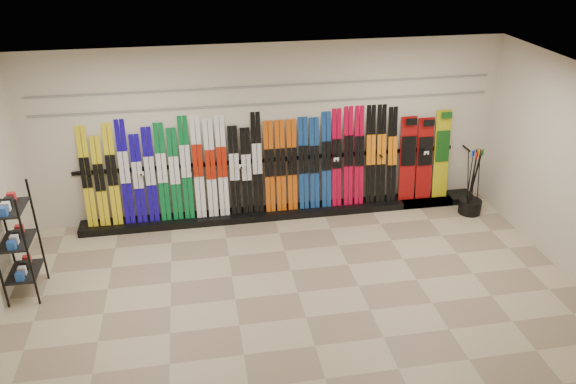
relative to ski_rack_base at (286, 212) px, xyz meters
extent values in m
plane|color=gray|center=(-0.22, -2.28, -0.06)|extent=(8.00, 8.00, 0.00)
plane|color=beige|center=(-0.22, 0.22, 1.44)|extent=(8.00, 0.00, 8.00)
plane|color=silver|center=(-0.22, -2.28, 2.94)|extent=(8.00, 8.00, 0.00)
cube|color=black|center=(0.00, 0.00, 0.00)|extent=(8.00, 0.40, 0.12)
cube|color=yellow|center=(-3.28, 0.08, 0.91)|extent=(0.17, 0.28, 1.69)
cube|color=yellow|center=(-3.08, 0.07, 0.82)|extent=(0.17, 0.26, 1.52)
cube|color=yellow|center=(-2.87, 0.09, 0.91)|extent=(0.17, 0.29, 1.71)
cube|color=#140794|center=(-2.67, 0.09, 0.94)|extent=(0.17, 0.30, 1.77)
cube|color=#140794|center=(-2.47, 0.07, 0.81)|extent=(0.17, 0.25, 1.51)
cube|color=#140794|center=(-2.27, 0.08, 0.86)|extent=(0.17, 0.27, 1.61)
cube|color=#09692B|center=(-2.07, 0.08, 0.89)|extent=(0.17, 0.28, 1.67)
cube|color=#09692B|center=(-1.87, 0.07, 0.84)|extent=(0.17, 0.26, 1.57)
cube|color=#09692B|center=(-1.68, 0.09, 0.97)|extent=(0.17, 0.30, 1.83)
cube|color=white|center=(-1.48, 0.09, 0.97)|extent=(0.17, 0.30, 1.83)
cube|color=white|center=(-1.27, 0.08, 0.89)|extent=(0.17, 0.28, 1.67)
cube|color=white|center=(-1.08, 0.09, 0.92)|extent=(0.17, 0.29, 1.73)
cube|color=black|center=(-0.87, 0.07, 0.83)|extent=(0.17, 0.26, 1.55)
cube|color=black|center=(-0.67, 0.07, 0.81)|extent=(0.17, 0.25, 1.50)
cube|color=black|center=(-0.48, 0.09, 0.94)|extent=(0.17, 0.29, 1.75)
cube|color=#CA520E|center=(-0.27, 0.08, 0.86)|extent=(0.17, 0.27, 1.59)
cube|color=#CA520E|center=(-0.08, 0.08, 0.86)|extent=(0.17, 0.27, 1.59)
cube|color=#CA520E|center=(0.12, 0.08, 0.86)|extent=(0.17, 0.27, 1.60)
cube|color=navy|center=(0.32, 0.08, 0.87)|extent=(0.17, 0.27, 1.62)
cube|color=navy|center=(0.52, 0.08, 0.86)|extent=(0.17, 0.27, 1.60)
cube|color=navy|center=(0.73, 0.08, 0.90)|extent=(0.17, 0.28, 1.69)
cube|color=#B80429|center=(0.92, 0.09, 0.93)|extent=(0.17, 0.29, 1.73)
cube|color=#B80429|center=(1.13, 0.09, 0.96)|extent=(0.17, 0.30, 1.80)
cube|color=#B80429|center=(1.32, 0.09, 0.94)|extent=(0.17, 0.30, 1.77)
cube|color=black|center=(1.53, 0.09, 0.95)|extent=(0.17, 0.30, 1.79)
cube|color=black|center=(1.72, 0.09, 0.95)|extent=(0.17, 0.30, 1.78)
cube|color=black|center=(1.93, 0.08, 0.91)|extent=(0.17, 0.29, 1.71)
cube|color=#990C0C|center=(2.23, 0.08, 0.82)|extent=(0.29, 0.24, 1.53)
cube|color=#990C0C|center=(2.54, 0.07, 0.80)|extent=(0.29, 0.23, 1.49)
cube|color=gold|center=(2.87, 0.08, 0.86)|extent=(0.28, 0.25, 1.60)
cube|color=black|center=(-3.97, -1.60, 0.75)|extent=(0.40, 0.60, 1.62)
cylinder|color=black|center=(3.25, -0.50, 0.07)|extent=(0.39, 0.39, 0.25)
cylinder|color=black|center=(3.17, -0.57, 0.55)|extent=(0.10, 0.08, 1.18)
cylinder|color=black|center=(3.26, -0.48, 0.55)|extent=(0.08, 0.11, 1.18)
cylinder|color=black|center=(3.14, -0.50, 0.55)|extent=(0.14, 0.09, 1.17)
cylinder|color=black|center=(3.37, -0.44, 0.55)|extent=(0.15, 0.04, 1.18)
cylinder|color=black|center=(3.27, -0.41, 0.55)|extent=(0.04, 0.02, 1.18)
cylinder|color=black|center=(3.26, -0.47, 0.55)|extent=(0.07, 0.06, 1.18)
cylinder|color=black|center=(3.19, -0.44, 0.55)|extent=(0.12, 0.16, 1.17)
cylinder|color=black|center=(3.25, -0.42, 0.55)|extent=(0.04, 0.10, 1.18)
cylinder|color=black|center=(3.27, -0.46, 0.55)|extent=(0.12, 0.04, 1.18)
cube|color=gray|center=(-0.22, 0.20, 1.94)|extent=(7.60, 0.02, 0.03)
cube|color=gray|center=(-0.22, 0.20, 2.24)|extent=(7.60, 0.02, 0.03)
camera|label=1|loc=(-1.50, -8.63, 4.78)|focal=35.00mm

